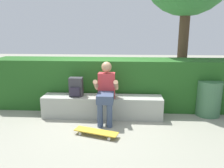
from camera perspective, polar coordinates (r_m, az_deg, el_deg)
The scene contains 7 objects.
ground_plane at distance 4.70m, azimuth -2.85°, elevation -9.65°, with size 24.00×24.00×0.00m, color gray.
bench_main at distance 4.92m, azimuth -2.46°, elevation -5.65°, with size 2.54×0.44×0.46m.
person_skater at distance 4.58m, azimuth -1.50°, elevation -1.54°, with size 0.49×0.62×1.21m.
skateboard_near_person at distance 4.15m, azimuth -4.01°, elevation -11.85°, with size 0.82×0.43×0.09m.
backpack_on_bench at distance 4.87m, azimuth -9.00°, elevation -0.80°, with size 0.28×0.23×0.40m.
hedge_row at distance 5.42m, azimuth 2.61°, elevation 0.10°, with size 6.00×0.78×1.17m.
trash_bin at distance 5.38m, azimuth 23.05°, elevation -3.29°, with size 0.52×0.52×0.77m.
Camera 1 is at (0.49, -4.28, 1.88)m, focal length 36.52 mm.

